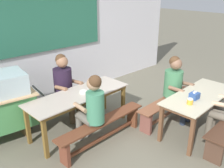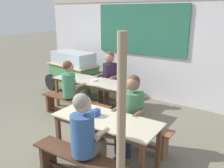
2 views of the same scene
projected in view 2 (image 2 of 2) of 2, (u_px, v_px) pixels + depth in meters
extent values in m
plane|color=#6C6755|center=(85.00, 136.00, 4.51)|extent=(40.00, 40.00, 0.00)
cube|color=silver|center=(152.00, 52.00, 6.19)|extent=(6.98, 0.12, 2.47)
cube|color=#2A6B50|center=(140.00, 30.00, 6.14)|extent=(2.52, 0.03, 1.24)
cube|color=#BDAEA0|center=(92.00, 81.00, 5.54)|extent=(1.92, 0.73, 0.02)
cube|color=brown|center=(92.00, 82.00, 5.55)|extent=(1.84, 0.67, 0.06)
cube|color=brown|center=(130.00, 100.00, 5.41)|extent=(0.06, 0.06, 0.64)
cube|color=brown|center=(118.00, 108.00, 4.98)|extent=(0.06, 0.06, 0.64)
cube|color=brown|center=(72.00, 88.00, 6.32)|extent=(0.06, 0.06, 0.64)
cube|color=brown|center=(57.00, 93.00, 5.89)|extent=(0.06, 0.06, 0.64)
cube|color=beige|center=(106.00, 119.00, 3.55)|extent=(1.64, 0.74, 0.02)
cube|color=brown|center=(106.00, 122.00, 3.57)|extent=(1.55, 0.68, 0.06)
cube|color=brown|center=(158.00, 149.00, 3.51)|extent=(0.06, 0.06, 0.64)
cube|color=brown|center=(141.00, 168.00, 3.07)|extent=(0.06, 0.06, 0.64)
cube|color=brown|center=(81.00, 124.00, 4.27)|extent=(0.06, 0.06, 0.64)
cube|color=brown|center=(59.00, 137.00, 3.82)|extent=(0.06, 0.06, 0.64)
cube|color=brown|center=(107.00, 86.00, 6.10)|extent=(1.85, 0.36, 0.02)
cube|color=brown|center=(134.00, 100.00, 5.75)|extent=(0.07, 0.25, 0.41)
cube|color=brown|center=(83.00, 89.00, 6.59)|extent=(0.07, 0.25, 0.41)
cube|color=brown|center=(107.00, 98.00, 6.20)|extent=(1.56, 0.11, 0.04)
cube|color=brown|center=(75.00, 100.00, 5.14)|extent=(1.77, 0.31, 0.03)
cube|color=brown|center=(104.00, 118.00, 4.80)|extent=(0.07, 0.21, 0.40)
cube|color=brown|center=(50.00, 103.00, 5.60)|extent=(0.07, 0.21, 0.40)
cube|color=brown|center=(75.00, 114.00, 5.23)|extent=(1.48, 0.10, 0.04)
cube|color=brown|center=(126.00, 122.00, 4.12)|extent=(1.64, 0.34, 0.02)
cube|color=brown|center=(164.00, 145.00, 3.82)|extent=(0.07, 0.23, 0.41)
cube|color=brown|center=(94.00, 124.00, 4.55)|extent=(0.07, 0.23, 0.41)
cube|color=brown|center=(126.00, 139.00, 4.21)|extent=(1.35, 0.10, 0.04)
cube|color=#4A2E1F|center=(80.00, 156.00, 3.15)|extent=(1.50, 0.38, 0.03)
cube|color=#4D3426|center=(48.00, 156.00, 3.54)|extent=(0.07, 0.27, 0.41)
cube|color=#4A9150|center=(74.00, 74.00, 6.87)|extent=(1.46, 0.84, 0.55)
cube|color=silver|center=(73.00, 58.00, 6.74)|extent=(1.31, 0.75, 0.36)
cube|color=tan|center=(73.00, 64.00, 6.79)|extent=(1.54, 0.93, 0.02)
cylinder|color=black|center=(70.00, 77.00, 7.63)|extent=(0.48, 0.10, 0.48)
cylinder|color=black|center=(50.00, 82.00, 7.10)|extent=(0.48, 0.10, 0.48)
cylinder|color=#333333|center=(89.00, 92.00, 6.58)|extent=(0.05, 0.05, 0.24)
cylinder|color=#3F3F3F|center=(95.00, 74.00, 6.26)|extent=(0.11, 0.68, 0.04)
cylinder|color=#273145|center=(118.00, 142.00, 3.90)|extent=(0.11, 0.11, 0.43)
cylinder|color=#273145|center=(128.00, 145.00, 3.81)|extent=(0.11, 0.11, 0.43)
cylinder|color=#273145|center=(123.00, 123.00, 3.95)|extent=(0.16, 0.37, 0.13)
cylinder|color=#273145|center=(133.00, 126.00, 3.86)|extent=(0.16, 0.37, 0.13)
cylinder|color=#427E53|center=(133.00, 107.00, 3.97)|extent=(0.34, 0.34, 0.51)
sphere|color=brown|center=(133.00, 84.00, 3.84)|extent=(0.22, 0.22, 0.22)
sphere|color=#4C331E|center=(134.00, 81.00, 3.85)|extent=(0.21, 0.21, 0.21)
cylinder|color=brown|center=(117.00, 109.00, 3.93)|extent=(0.09, 0.31, 0.07)
cylinder|color=brown|center=(139.00, 114.00, 3.73)|extent=(0.09, 0.31, 0.09)
cylinder|color=#686359|center=(84.00, 104.00, 5.49)|extent=(0.11, 0.11, 0.43)
cylinder|color=#686359|center=(79.00, 102.00, 5.59)|extent=(0.11, 0.11, 0.43)
cylinder|color=#686359|center=(78.00, 95.00, 5.28)|extent=(0.15, 0.40, 0.13)
cylinder|color=#686359|center=(73.00, 93.00, 5.38)|extent=(0.15, 0.40, 0.13)
cylinder|color=#418462|center=(69.00, 85.00, 5.13)|extent=(0.28, 0.28, 0.51)
sphere|color=#A6805F|center=(69.00, 67.00, 5.03)|extent=(0.22, 0.22, 0.22)
sphere|color=#4C331E|center=(67.00, 65.00, 4.99)|extent=(0.20, 0.20, 0.20)
cylinder|color=#A6805F|center=(80.00, 85.00, 5.17)|extent=(0.08, 0.30, 0.08)
cylinder|color=#A6805F|center=(70.00, 83.00, 5.36)|extent=(0.08, 0.30, 0.08)
cylinder|color=#695F50|center=(103.00, 159.00, 3.44)|extent=(0.11, 0.11, 0.43)
cylinder|color=#695F50|center=(92.00, 156.00, 3.52)|extent=(0.11, 0.11, 0.43)
cylinder|color=#695F50|center=(96.00, 148.00, 3.22)|extent=(0.19, 0.40, 0.13)
cylinder|color=#695F50|center=(85.00, 145.00, 3.29)|extent=(0.19, 0.40, 0.13)
cylinder|color=#325A94|center=(83.00, 135.00, 3.03)|extent=(0.30, 0.30, 0.54)
sphere|color=tan|center=(82.00, 104.00, 2.93)|extent=(0.22, 0.22, 0.22)
sphere|color=gray|center=(81.00, 102.00, 2.89)|extent=(0.20, 0.20, 0.20)
cylinder|color=tan|center=(102.00, 133.00, 3.11)|extent=(0.12, 0.31, 0.10)
cylinder|color=tan|center=(80.00, 127.00, 3.26)|extent=(0.12, 0.31, 0.09)
cylinder|color=#4C3D29|center=(100.00, 98.00, 5.89)|extent=(0.11, 0.11, 0.43)
cylinder|color=#4C3D29|center=(107.00, 99.00, 5.80)|extent=(0.11, 0.11, 0.43)
cylinder|color=#4C3D29|center=(104.00, 86.00, 5.94)|extent=(0.17, 0.37, 0.13)
cylinder|color=#4C3D29|center=(110.00, 87.00, 5.86)|extent=(0.17, 0.37, 0.13)
cylinder|color=#27192E|center=(110.00, 74.00, 5.96)|extent=(0.35, 0.35, 0.54)
sphere|color=#936649|center=(110.00, 58.00, 5.83)|extent=(0.22, 0.22, 0.22)
sphere|color=#4C331E|center=(110.00, 56.00, 5.84)|extent=(0.21, 0.21, 0.21)
cylinder|color=#936649|center=(99.00, 76.00, 5.90)|extent=(0.11, 0.31, 0.10)
cylinder|color=#936649|center=(114.00, 78.00, 5.72)|extent=(0.11, 0.31, 0.09)
cube|color=#2E4D8E|center=(94.00, 112.00, 3.65)|extent=(0.16, 0.13, 0.11)
cube|color=white|center=(94.00, 108.00, 3.63)|extent=(0.06, 0.04, 0.02)
cylinder|color=gold|center=(80.00, 111.00, 3.73)|extent=(0.10, 0.10, 0.08)
cylinder|color=white|center=(80.00, 108.00, 3.72)|extent=(0.09, 0.09, 0.02)
cylinder|color=silver|center=(94.00, 80.00, 5.47)|extent=(0.14, 0.14, 0.04)
cylinder|color=#9B8366|center=(121.00, 140.00, 2.34)|extent=(0.09, 0.09, 2.07)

